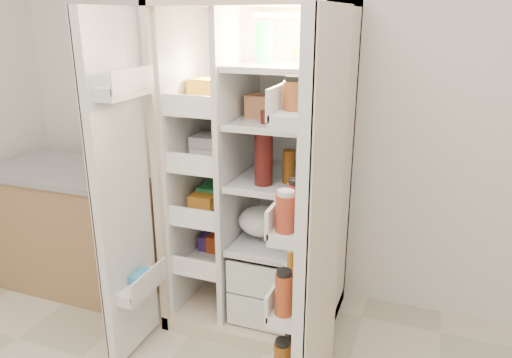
% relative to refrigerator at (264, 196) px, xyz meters
% --- Properties ---
extents(wall_back, '(4.00, 0.02, 2.70)m').
position_rel_refrigerator_xyz_m(wall_back, '(0.14, 0.35, 0.61)').
color(wall_back, silver).
rests_on(wall_back, floor).
extents(refrigerator, '(0.92, 0.70, 1.80)m').
position_rel_refrigerator_xyz_m(refrigerator, '(0.00, 0.00, 0.00)').
color(refrigerator, beige).
rests_on(refrigerator, floor).
extents(freezer_door, '(0.15, 0.40, 1.72)m').
position_rel_refrigerator_xyz_m(freezer_door, '(-0.51, -0.60, 0.15)').
color(freezer_door, silver).
rests_on(freezer_door, floor).
extents(fridge_door, '(0.17, 0.58, 1.72)m').
position_rel_refrigerator_xyz_m(fridge_door, '(0.47, -0.69, 0.13)').
color(fridge_door, silver).
rests_on(fridge_door, floor).
extents(kitchen_counter, '(1.10, 0.59, 0.80)m').
position_rel_refrigerator_xyz_m(kitchen_counter, '(-1.23, -0.12, -0.34)').
color(kitchen_counter, '#A27851').
rests_on(kitchen_counter, floor).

